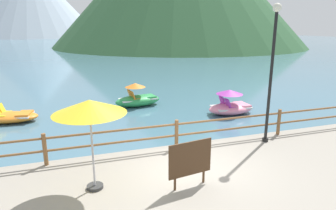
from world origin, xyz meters
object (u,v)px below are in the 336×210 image
lamp_post (272,63)px  pedal_boat_2 (231,106)px  sign_board (190,159)px  beach_umbrella (90,108)px  pedal_boat_1 (9,117)px  pedal_boat_3 (138,98)px

lamp_post → pedal_boat_2: 5.40m
lamp_post → sign_board: bearing=-151.9°
beach_umbrella → pedal_boat_1: size_ratio=0.82×
sign_board → pedal_boat_3: bearing=85.2°
pedal_boat_2 → pedal_boat_3: bearing=144.4°
beach_umbrella → pedal_boat_2: 9.39m
sign_board → pedal_boat_1: sign_board is taller
lamp_post → sign_board: size_ratio=3.82×
beach_umbrella → pedal_boat_2: bearing=39.2°
pedal_boat_2 → pedal_boat_3: 5.02m
pedal_boat_3 → sign_board: bearing=-94.8°
beach_umbrella → pedal_boat_1: beach_umbrella is taller
beach_umbrella → pedal_boat_2: (7.10, 5.80, -2.03)m
beach_umbrella → pedal_boat_2: size_ratio=0.96×
sign_board → pedal_boat_1: (-5.42, 8.46, -0.89)m
lamp_post → beach_umbrella: lamp_post is taller
pedal_boat_1 → pedal_boat_2: size_ratio=1.17×
lamp_post → pedal_boat_1: 11.51m
sign_board → beach_umbrella: bearing=164.0°
sign_board → pedal_boat_1: size_ratio=0.43×
beach_umbrella → lamp_post: bearing=12.4°
pedal_boat_1 → lamp_post: bearing=-35.9°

